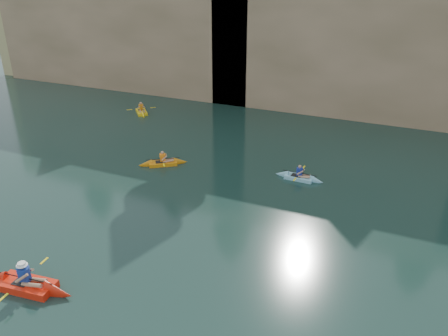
% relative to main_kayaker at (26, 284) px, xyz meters
% --- Properties ---
extents(ground, '(160.00, 160.00, 0.00)m').
position_rel_main_kayaker_xyz_m(ground, '(5.94, 2.57, -0.18)').
color(ground, black).
rests_on(ground, ground).
extents(cliff, '(70.00, 16.00, 12.00)m').
position_rel_main_kayaker_xyz_m(cliff, '(5.94, 32.57, 5.82)').
color(cliff, tan).
rests_on(cliff, ground).
extents(cliff_slab_west, '(26.00, 2.40, 10.56)m').
position_rel_main_kayaker_xyz_m(cliff_slab_west, '(-14.06, 25.17, 5.10)').
color(cliff_slab_west, tan).
rests_on(cliff_slab_west, ground).
extents(cliff_slab_center, '(24.00, 2.40, 11.40)m').
position_rel_main_kayaker_xyz_m(cliff_slab_center, '(7.94, 25.17, 5.52)').
color(cliff_slab_center, tan).
rests_on(cliff_slab_center, ground).
extents(sea_cave_west, '(4.50, 1.00, 4.00)m').
position_rel_main_kayaker_xyz_m(sea_cave_west, '(-12.06, 24.52, 1.82)').
color(sea_cave_west, black).
rests_on(sea_cave_west, ground).
extents(sea_cave_center, '(3.50, 1.00, 3.20)m').
position_rel_main_kayaker_xyz_m(sea_cave_center, '(1.94, 24.52, 1.42)').
color(sea_cave_center, black).
rests_on(sea_cave_center, ground).
extents(main_kayaker, '(3.80, 2.50, 1.39)m').
position_rel_main_kayaker_xyz_m(main_kayaker, '(0.00, 0.00, 0.00)').
color(main_kayaker, red).
rests_on(main_kayaker, ground).
extents(kayaker_orange, '(2.69, 2.18, 1.08)m').
position_rel_main_kayaker_xyz_m(kayaker_orange, '(-1.21, 11.26, -0.05)').
color(kayaker_orange, orange).
rests_on(kayaker_orange, ground).
extents(kayaker_ltblue_near, '(2.68, 2.10, 1.05)m').
position_rel_main_kayaker_xyz_m(kayaker_ltblue_near, '(6.52, 12.62, -0.05)').
color(kayaker_ltblue_near, '#82C5DA').
rests_on(kayaker_ltblue_near, ground).
extents(kayaker_yellow, '(2.38, 2.51, 1.13)m').
position_rel_main_kayaker_xyz_m(kayaker_yellow, '(-7.93, 19.08, -0.04)').
color(kayaker_yellow, yellow).
rests_on(kayaker_yellow, ground).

